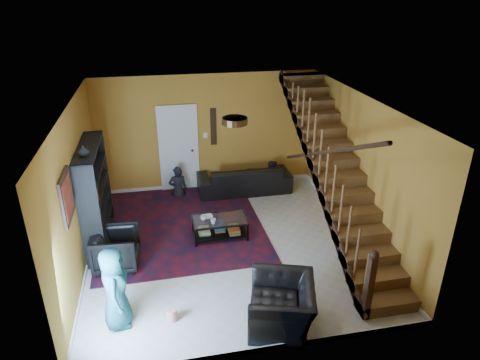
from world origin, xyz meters
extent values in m
plane|color=beige|center=(0.00, 0.00, 0.00)|extent=(5.50, 5.50, 0.00)
plane|color=#B87D29|center=(0.00, 2.75, 1.40)|extent=(5.20, 0.00, 5.20)
plane|color=#B87D29|center=(0.00, -2.75, 1.40)|extent=(5.20, 0.00, 5.20)
plane|color=#B87D29|center=(-2.60, 0.00, 1.40)|extent=(0.00, 5.50, 5.50)
plane|color=#B87D29|center=(2.60, 0.00, 1.40)|extent=(0.00, 5.50, 5.50)
plane|color=white|center=(0.00, 0.00, 2.80)|extent=(5.50, 5.50, 0.00)
cube|color=silver|center=(0.00, 2.74, 0.05)|extent=(5.20, 0.02, 0.10)
cube|color=silver|center=(-2.59, 0.00, 0.05)|extent=(0.02, 5.50, 0.10)
cube|color=#B87D29|center=(2.12, 0.00, 1.32)|extent=(0.95, 4.92, 2.83)
cube|color=black|center=(1.67, 0.00, 1.40)|extent=(0.04, 5.02, 3.02)
cylinder|color=black|center=(1.70, 0.00, 1.85)|extent=(0.07, 4.20, 2.44)
cube|color=black|center=(1.70, -2.40, 0.55)|extent=(0.10, 0.10, 1.10)
cube|color=black|center=(-2.41, 0.60, 1.00)|extent=(0.35, 1.80, 2.00)
cube|color=black|center=(-2.41, 0.60, 0.40)|extent=(0.35, 1.72, 0.03)
cube|color=black|center=(-2.41, 0.60, 1.16)|extent=(0.35, 1.72, 0.03)
cube|color=silver|center=(-0.70, 2.73, 1.02)|extent=(0.82, 0.05, 2.05)
cube|color=maroon|center=(-2.57, -0.90, 1.75)|extent=(0.04, 0.74, 0.74)
cube|color=black|center=(0.15, 2.73, 1.55)|extent=(0.14, 0.03, 0.90)
cylinder|color=#3F2814|center=(0.00, -0.80, 2.74)|extent=(0.40, 0.40, 0.10)
cube|color=#4A0D17|center=(-0.85, 1.06, 0.01)|extent=(3.42, 3.89, 0.02)
imported|color=black|center=(0.81, 2.30, 0.33)|extent=(2.24, 0.89, 0.65)
imported|color=black|center=(-2.05, -0.29, 0.36)|extent=(0.85, 0.83, 0.72)
imported|color=black|center=(0.42, -2.25, 0.35)|extent=(1.20, 1.29, 0.69)
imported|color=black|center=(-0.79, 2.35, 0.15)|extent=(0.44, 0.29, 1.20)
imported|color=black|center=(1.50, 2.35, 0.13)|extent=(0.59, 0.47, 1.16)
imported|color=#175959|center=(-1.95, -1.78, 0.66)|extent=(0.42, 0.64, 1.31)
cube|color=black|center=(-0.62, 0.03, 0.20)|extent=(0.03, 0.03, 0.41)
cube|color=black|center=(0.41, 0.03, 0.20)|extent=(0.03, 0.03, 0.41)
cube|color=black|center=(-0.62, 0.60, 0.20)|extent=(0.03, 0.03, 0.41)
cube|color=black|center=(0.41, 0.60, 0.20)|extent=(0.03, 0.03, 0.41)
cube|color=black|center=(-0.10, 0.32, 0.11)|extent=(1.03, 0.58, 0.02)
cube|color=silver|center=(-0.10, 0.32, 0.41)|extent=(1.09, 0.64, 0.02)
imported|color=#999999|center=(-0.42, 0.34, 0.46)|extent=(0.13, 0.13, 0.10)
imported|color=#999999|center=(-0.25, 0.16, 0.46)|extent=(0.14, 0.14, 0.10)
imported|color=#999999|center=(-0.33, 0.40, 0.44)|extent=(0.23, 0.23, 0.05)
imported|color=#999999|center=(-2.41, 0.10, 2.10)|extent=(0.18, 0.18, 0.19)
cylinder|color=red|center=(-1.18, -1.86, 0.11)|extent=(0.18, 0.18, 0.18)
camera|label=1|loc=(-1.17, -6.97, 4.62)|focal=32.00mm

